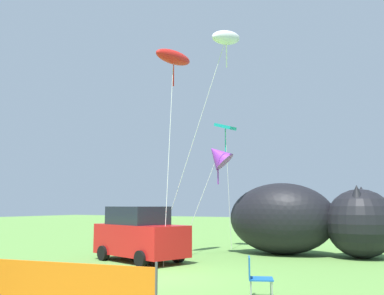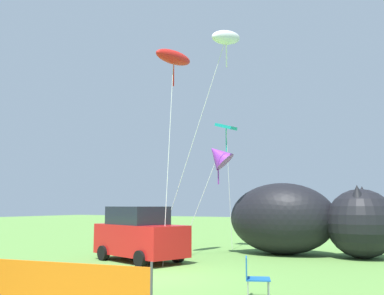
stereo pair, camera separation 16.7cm
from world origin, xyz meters
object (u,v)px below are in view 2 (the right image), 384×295
(kite_red_lizard, at_px, (174,58))
(inflatable_cat, at_px, (304,221))
(parked_car, at_px, (140,235))
(kite_white_ghost, at_px, (226,38))
(folding_chair, at_px, (253,275))
(kite_teal_diamond, at_px, (226,129))
(kite_purple_delta, at_px, (218,155))

(kite_red_lizard, bearing_deg, inflatable_cat, 34.62)
(parked_car, height_order, kite_white_ghost, kite_white_ghost)
(folding_chair, distance_m, inflatable_cat, 9.11)
(folding_chair, xyz_separation_m, kite_teal_diamond, (-5.27, 10.22, 5.50))
(kite_purple_delta, bearing_deg, kite_red_lizard, -127.43)
(kite_red_lizard, height_order, kite_purple_delta, kite_red_lizard)
(kite_teal_diamond, bearing_deg, folding_chair, -62.75)
(kite_red_lizard, distance_m, kite_teal_diamond, 5.11)
(kite_red_lizard, xyz_separation_m, kite_purple_delta, (1.31, 1.71, -4.19))
(folding_chair, bearing_deg, parked_car, 124.44)
(kite_white_ghost, bearing_deg, folding_chair, -61.22)
(kite_teal_diamond, bearing_deg, inflatable_cat, -16.32)
(parked_car, height_order, kite_purple_delta, kite_purple_delta)
(kite_red_lizard, xyz_separation_m, kite_white_ghost, (2.34, 0.41, 0.59))
(kite_purple_delta, xyz_separation_m, kite_teal_diamond, (-0.82, 2.72, 1.70))
(parked_car, distance_m, kite_red_lizard, 7.72)
(inflatable_cat, distance_m, kite_red_lizard, 9.07)
(kite_red_lizard, distance_m, kite_white_ghost, 2.45)
(kite_purple_delta, distance_m, kite_white_ghost, 5.06)
(folding_chair, bearing_deg, kite_teal_diamond, 95.10)
(folding_chair, relative_size, kite_purple_delta, 0.19)
(kite_red_lizard, height_order, kite_white_ghost, kite_white_ghost)
(parked_car, distance_m, inflatable_cat, 7.09)
(folding_chair, bearing_deg, kite_red_lizard, 112.64)
(kite_teal_diamond, distance_m, kite_white_ghost, 5.39)
(parked_car, relative_size, inflatable_cat, 0.61)
(parked_car, bearing_deg, kite_red_lizard, 93.69)
(kite_teal_diamond, height_order, kite_white_ghost, kite_white_ghost)
(kite_red_lizard, bearing_deg, parked_car, -104.40)
(parked_car, height_order, inflatable_cat, inflatable_cat)
(parked_car, xyz_separation_m, kite_red_lizard, (0.44, 1.71, 7.52))
(inflatable_cat, bearing_deg, kite_teal_diamond, 161.13)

